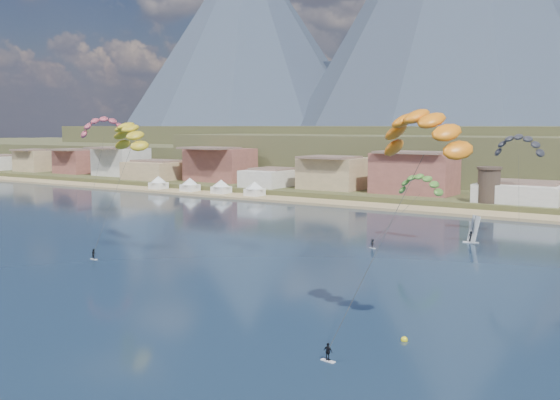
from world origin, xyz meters
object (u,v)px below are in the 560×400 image
Objects in this scene: watchtower at (489,185)px; kitesurfer_orange at (424,127)px; windsurfer at (472,234)px; kitesurfer_green at (420,182)px; buoy at (404,340)px; kitesurfer_yellow at (130,132)px.

watchtower is 0.37× the size of kitesurfer_orange.
windsurfer is (-12.72, 55.50, -18.71)m from kitesurfer_orange.
kitesurfer_green is 12.85m from windsurfer.
kitesurfer_green reaches higher than buoy.
kitesurfer_yellow is 60.83m from windsurfer.
windsurfer is at bearing 102.91° from kitesurfer_orange.
kitesurfer_orange is 59.94m from windsurfer.
watchtower is 13.03× the size of buoy.
watchtower is 103.74m from buoy.
buoy is at bearing -77.73° from watchtower.
buoy is at bearing -78.42° from windsurfer.
kitesurfer_orange reaches higher than kitesurfer_green.
watchtower is at bearing 102.27° from buoy.
windsurfer is at bearing 24.46° from kitesurfer_green.
kitesurfer_yellow is at bearing -113.38° from watchtower.
windsurfer is 7.27× the size of buoy.
kitesurfer_yellow reaches higher than buoy.
kitesurfer_green is (-21.01, 51.73, -9.65)m from kitesurfer_orange.
kitesurfer_orange reaches higher than kitesurfer_yellow.
watchtower is 0.38× the size of kitesurfer_yellow.
kitesurfer_orange is 56.66m from kitesurfer_green.
kitesurfer_orange reaches higher than watchtower.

